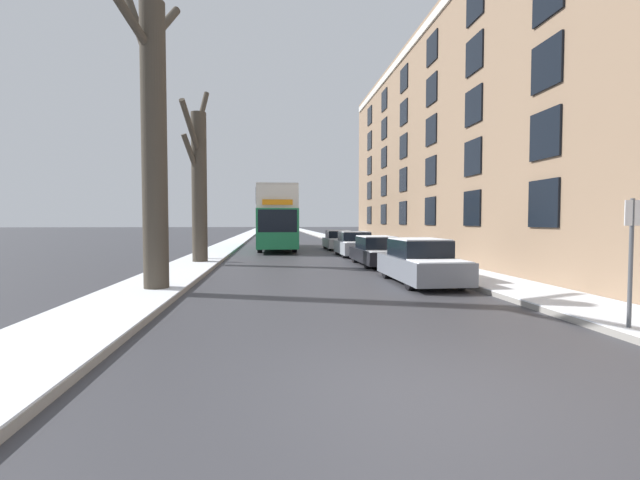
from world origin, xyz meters
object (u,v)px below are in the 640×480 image
Objects in this scene: pedestrian_left_sidewalk at (201,243)px; street_sign_post at (631,257)px; parked_car_2 at (354,245)px; parked_car_3 at (338,241)px; bare_tree_left_1 at (199,183)px; parked_car_1 at (377,252)px; double_decker_bus at (276,216)px; parked_car_0 at (420,263)px; bare_tree_left_0 at (153,135)px.

street_sign_post reaches higher than pedestrian_left_sidewalk.
parked_car_2 reaches higher than parked_car_3.
bare_tree_left_1 is 3.41× the size of street_sign_post.
street_sign_post is at bearing -83.67° from parked_car_1.
parked_car_3 is at bearing -10.09° from double_decker_bus.
street_sign_post reaches higher than parked_car_2.
parked_car_2 is 1.74× the size of street_sign_post.
parked_car_0 is 17.14m from parked_car_3.
street_sign_post reaches higher than parked_car_1.
pedestrian_left_sidewalk is (-8.34, -8.60, 0.30)m from parked_car_3.
bare_tree_left_0 reaches higher than bare_tree_left_1.
bare_tree_left_1 is 3.29m from pedestrian_left_sidewalk.
pedestrian_left_sidewalk is at bearing 97.40° from bare_tree_left_1.
parked_car_0 is (4.44, -17.93, -1.78)m from double_decker_bus.
double_decker_bus is at bearing 169.91° from parked_car_3.
bare_tree_left_0 reaches higher than parked_car_1.
parked_car_0 is 0.96× the size of parked_car_1.
parked_car_0 is 6.86m from street_sign_post.
double_decker_bus is 2.77× the size of parked_car_2.
pedestrian_left_sidewalk is (-0.30, 9.66, -3.44)m from bare_tree_left_0.
double_decker_bus reaches higher than parked_car_0.
double_decker_bus is at bearing 103.32° from street_sign_post.
parked_car_2 is at bearing 56.60° from bare_tree_left_0.
street_sign_post is (1.38, -12.47, 0.76)m from parked_car_1.
double_decker_bus is (3.60, 19.05, -1.92)m from bare_tree_left_0.
bare_tree_left_0 is 5.07× the size of pedestrian_left_sidewalk.
double_decker_bus reaches higher than street_sign_post.
bare_tree_left_0 is at bearing -89.38° from bare_tree_left_1.
bare_tree_left_1 is 0.71× the size of double_decker_bus.
street_sign_post is (9.72, -15.22, 0.44)m from pedestrian_left_sidewalk.
parked_car_2 is (4.44, -6.86, -1.79)m from double_decker_bus.
parked_car_0 is at bearing -76.08° from double_decker_bus.
street_sign_post is (9.51, -13.58, -2.39)m from bare_tree_left_1.
bare_tree_left_1 is 1.87× the size of parked_car_0.
pedestrian_left_sidewalk is 0.71× the size of street_sign_post.
bare_tree_left_1 reaches higher than double_decker_bus.
double_decker_bus is 4.83× the size of street_sign_post.
double_decker_bus is 2.89× the size of parked_car_3.
bare_tree_left_1 is 4.77× the size of pedestrian_left_sidewalk.
double_decker_bus is at bearing 110.10° from parked_car_1.
double_decker_bus is 10.28m from pedestrian_left_sidewalk.
pedestrian_left_sidewalk is at bearing -163.12° from parked_car_2.
bare_tree_left_0 is 11.34m from street_sign_post.
parked_car_1 is at bearing 90.00° from parked_car_0.
pedestrian_left_sidewalk is (-3.90, -9.39, -1.51)m from double_decker_bus.
parked_car_3 is (8.04, 18.26, -3.74)m from bare_tree_left_0.
bare_tree_left_0 is 8.04m from bare_tree_left_1.
bare_tree_left_1 is 2.03× the size of parked_car_3.
bare_tree_left_0 is 0.75× the size of double_decker_bus.
bare_tree_left_0 reaches higher than parked_car_0.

